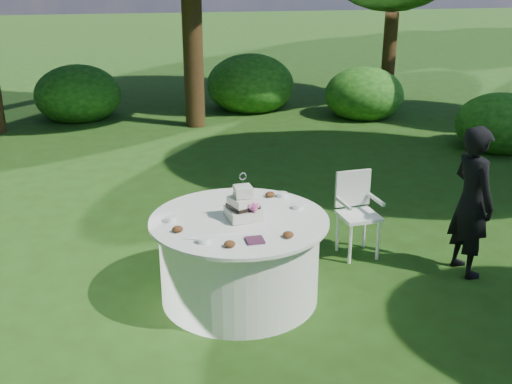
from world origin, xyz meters
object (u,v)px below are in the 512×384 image
at_px(napkins, 255,240).
at_px(cake, 243,206).
at_px(guest, 472,202).
at_px(chair, 356,207).
at_px(table, 240,258).

height_order(napkins, cake, cake).
xyz_separation_m(napkins, guest, (2.21, 0.48, -0.04)).
bearing_deg(guest, cake, 86.77).
height_order(guest, chair, guest).
relative_size(guest, cake, 3.55).
bearing_deg(guest, chair, 51.08).
xyz_separation_m(napkins, chair, (1.32, 1.12, -0.27)).
bearing_deg(guest, table, 86.47).
bearing_deg(napkins, cake, 89.07).
xyz_separation_m(napkins, cake, (0.01, 0.48, 0.10)).
height_order(napkins, table, napkins).
bearing_deg(napkins, guest, 12.20).
relative_size(table, cake, 3.77).
relative_size(table, chair, 1.79).
xyz_separation_m(guest, chair, (-0.89, 0.64, -0.22)).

